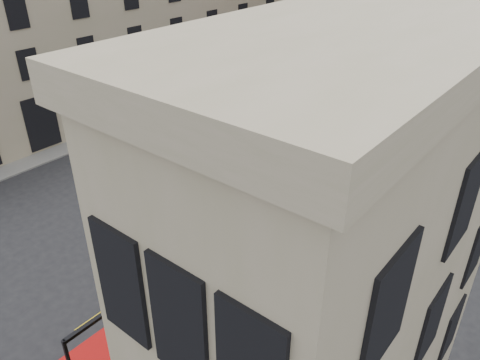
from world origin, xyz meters
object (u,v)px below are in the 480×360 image
Objects in this scene: street_lamp_b at (359,78)px; cafe_table_mid at (216,321)px; car_b at (291,139)px; cyclist at (192,204)px; cafe_chair_c at (258,354)px; cafe_table_far at (266,270)px; cafe_chair_d at (316,288)px; pedestrian_a at (267,93)px; pedestrian_d at (392,127)px; car_a at (206,148)px; car_c at (264,114)px; bus_far at (299,70)px; street_lamp_a at (163,97)px; pedestrian_c at (439,92)px; traffic_light_far at (250,75)px; pedestrian_b at (300,93)px; traffic_light_near at (268,179)px; bicycle at (327,168)px; pedestrian_e at (200,88)px.

cafe_table_mid reaches higher than street_lamp_b.
street_lamp_b is 36.64m from cafe_table_mid.
car_b is at bearing -86.38° from street_lamp_b.
cyclist is 15.85m from cafe_chair_c.
cafe_table_far is 1.92m from cafe_chair_d.
car_b is at bearing -34.78° from pedestrian_a.
street_lamp_b is at bearing 46.76° from pedestrian_a.
pedestrian_a is 32.25m from cafe_table_far.
pedestrian_d is 29.68m from cafe_table_mid.
cafe_table_mid is at bearing -85.54° from cafe_table_far.
car_b is at bearing 45.82° from car_a.
cafe_table_far is (15.73, -21.13, 4.32)m from car_c.
car_c is at bearing -78.24° from bus_far.
car_a is 2.70× the size of pedestrian_d.
street_lamp_a reaches higher than car_c.
pedestrian_a is 17.42m from pedestrian_c.
car_c is 29.29m from cafe_table_mid.
traffic_light_far is 2.21× the size of pedestrian_b.
street_lamp_b is at bearing 12.65° from pedestrian_b.
street_lamp_b is at bearing 2.50° from pedestrian_c.
cafe_table_far is (-0.24, 3.04, -0.02)m from cafe_table_mid.
cafe_table_mid is (11.13, -21.44, 4.44)m from car_b.
street_lamp_b is 19.07m from car_a.
cafe_table_mid is at bearing -48.26° from pedestrian_a.
cafe_chair_d reaches higher than cafe_chair_c.
cafe_table_mid reaches higher than street_lamp_a.
traffic_light_near is at bearing 119.07° from cafe_table_mid.
cafe_table_far is at bearing 122.55° from cafe_chair_c.
pedestrian_b reaches higher than car_b.
pedestrian_c is at bearing -130.97° from car_c.
cyclist is at bearing -83.04° from car_b.
car_c is at bearing 38.53° from cyclist.
traffic_light_far is 0.71× the size of street_lamp_a.
pedestrian_a is (-12.58, 9.64, 0.35)m from bicycle.
pedestrian_b is at bearing 120.13° from cafe_table_far.
pedestrian_b is 2.20× the size of cafe_table_far.
traffic_light_near is at bearing -20.56° from street_lamp_a.
traffic_light_near is at bearing 49.86° from pedestrian_c.
pedestrian_c is at bearing 120.64° from pedestrian_e.
pedestrian_a is 1.12× the size of pedestrian_d.
pedestrian_c is at bearing 9.17° from cyclist.
pedestrian_e is (-14.46, 15.98, 0.21)m from cyclist.
cyclist is (10.46, -19.24, -1.66)m from traffic_light_far.
cafe_table_far is (24.73, -22.22, 4.14)m from pedestrian_e.
car_a is 2.67× the size of cyclist.
traffic_light_far is at bearing 178.32° from pedestrian_b.
car_c is 6.77× the size of cafe_table_mid.
pedestrian_e reaches higher than pedestrian_b.
bus_far reaches higher than cyclist.
pedestrian_d is 19.54m from pedestrian_e.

